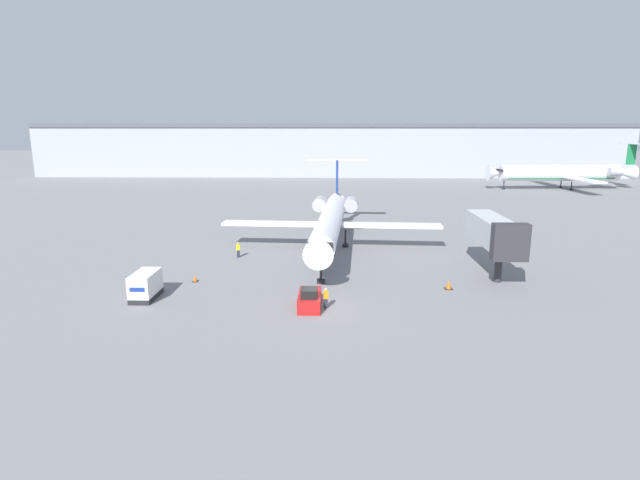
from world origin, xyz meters
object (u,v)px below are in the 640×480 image
pushback_tug (310,299)px  traffic_cone_right (449,285)px  worker_by_wing (238,249)px  airplane_parked_far_left (563,173)px  airplane_main (331,219)px  worker_near_tug (326,298)px  luggage_cart (146,285)px  jet_bridge (494,232)px  traffic_cone_left (195,278)px

pushback_tug → traffic_cone_right: pushback_tug is taller
worker_by_wing → airplane_parked_far_left: 95.23m
airplane_main → worker_near_tug: 21.46m
pushback_tug → airplane_main: bearing=85.7°
luggage_cart → traffic_cone_right: (26.88, 3.30, -0.77)m
pushback_tug → worker_near_tug: (1.34, -0.19, 0.19)m
airplane_main → jet_bridge: bearing=-35.6°
airplane_main → traffic_cone_left: size_ratio=48.10×
airplane_main → traffic_cone_left: 19.64m
worker_near_tug → traffic_cone_left: size_ratio=2.43×
worker_by_wing → airplane_parked_far_left: bearing=45.7°
luggage_cart → airplane_parked_far_left: airplane_parked_far_left is taller
airplane_main → airplane_parked_far_left: 84.35m
pushback_tug → worker_near_tug: 1.37m
traffic_cone_left → jet_bridge: 29.54m
pushback_tug → luggage_cart: (-14.32, 1.83, 0.46)m
traffic_cone_right → airplane_parked_far_left: 91.06m
traffic_cone_left → jet_bridge: jet_bridge is taller
pushback_tug → worker_near_tug: pushback_tug is taller
airplane_main → worker_by_wing: size_ratio=19.04×
worker_near_tug → airplane_parked_far_left: (56.19, 84.42, 3.07)m
luggage_cart → traffic_cone_right: size_ratio=4.52×
worker_near_tug → worker_by_wing: 19.29m
airplane_main → luggage_cart: bearing=-129.5°
traffic_cone_left → airplane_parked_far_left: airplane_parked_far_left is taller
worker_near_tug → airplane_parked_far_left: 101.45m
worker_near_tug → airplane_parked_far_left: airplane_parked_far_left is taller
airplane_main → traffic_cone_right: (10.97, -15.97, -3.21)m
luggage_cart → worker_near_tug: bearing=-7.3°
airplane_main → worker_by_wing: bearing=-154.7°
pushback_tug → traffic_cone_left: size_ratio=5.85×
traffic_cone_right → worker_by_wing: bearing=152.9°
worker_by_wing → jet_bridge: bearing=-13.9°
pushback_tug → traffic_cone_right: size_ratio=4.97×
airplane_main → pushback_tug: bearing=-94.3°
worker_near_tug → worker_by_wing: (-10.30, 16.31, 0.04)m
worker_by_wing → airplane_parked_far_left: size_ratio=0.05×
worker_by_wing → pushback_tug: bearing=-60.9°
traffic_cone_right → airplane_parked_far_left: (44.97, 79.10, 3.57)m
worker_near_tug → airplane_parked_far_left: bearing=56.4°
airplane_main → pushback_tug: 21.35m
traffic_cone_right → jet_bridge: jet_bridge is taller
airplane_main → airplane_parked_far_left: bearing=48.5°
worker_by_wing → traffic_cone_right: size_ratio=2.14×
pushback_tug → airplane_parked_far_left: (57.52, 84.23, 3.27)m
luggage_cart → jet_bridge: jet_bridge is taller
luggage_cart → airplane_parked_far_left: (71.85, 82.40, 2.80)m
worker_by_wing → traffic_cone_right: (21.52, -10.99, -0.54)m
airplane_parked_far_left → jet_bridge: 84.64m
worker_by_wing → traffic_cone_left: size_ratio=2.53×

